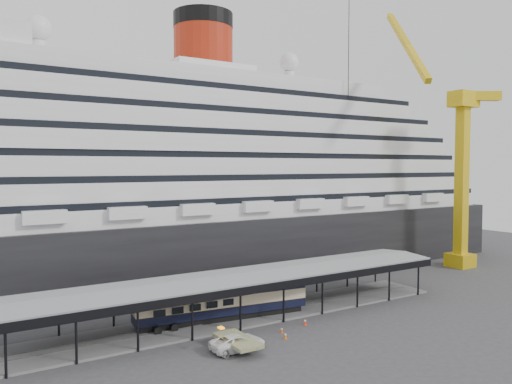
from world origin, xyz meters
The scene contains 9 objects.
ground centered at (0.00, 0.00, 0.00)m, with size 200.00×200.00×0.00m, color #353537.
cruise_ship centered at (0.05, 32.00, 18.35)m, with size 130.00×30.00×43.90m.
platform_canopy centered at (0.00, 5.00, 2.36)m, with size 56.00×9.18×5.30m.
crane_yellow centered at (47.06, 10.54, 19.96)m, with size 23.83×18.78×47.60m.
port_truck centered at (-6.02, -3.89, 0.78)m, with size 2.59×5.62×1.56m, color white.
pullman_carriage centered at (-2.89, 5.00, 2.48)m, with size 20.87×5.22×20.32m.
traffic_cone_left centered at (-0.19, -3.76, 0.37)m, with size 0.42×0.42×0.73m.
traffic_cone_mid centered at (0.56, -2.04, 0.34)m, with size 0.40×0.40×0.69m.
traffic_cone_right centered at (4.39, -1.21, 0.38)m, with size 0.50×0.50×0.77m.
Camera 1 is at (-30.01, -45.59, 18.08)m, focal length 35.00 mm.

